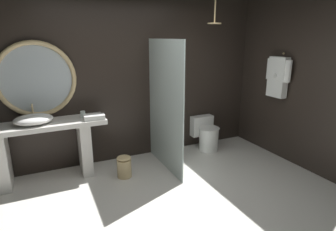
{
  "coord_description": "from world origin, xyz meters",
  "views": [
    {
      "loc": [
        -1.26,
        -2.38,
        1.97
      ],
      "look_at": [
        0.22,
        0.8,
        0.97
      ],
      "focal_mm": 29.64,
      "sensor_mm": 36.0,
      "label": 1
    }
  ],
  "objects_px": {
    "round_wall_mirror": "(36,80)",
    "rain_shower_head": "(215,21)",
    "vessel_sink": "(33,119)",
    "folded_hand_towel": "(94,117)",
    "hanging_bathrobe": "(278,76)",
    "tumbler_cup": "(83,114)",
    "waste_bin": "(124,166)",
    "toilet": "(206,134)"
  },
  "relations": [
    {
      "from": "round_wall_mirror",
      "to": "rain_shower_head",
      "type": "bearing_deg",
      "value": -10.09
    },
    {
      "from": "vessel_sink",
      "to": "rain_shower_head",
      "type": "relative_size",
      "value": 1.42
    },
    {
      "from": "rain_shower_head",
      "to": "folded_hand_towel",
      "type": "bearing_deg",
      "value": 177.39
    },
    {
      "from": "hanging_bathrobe",
      "to": "folded_hand_towel",
      "type": "xyz_separation_m",
      "value": [
        -2.83,
        0.55,
        -0.49
      ]
    },
    {
      "from": "tumbler_cup",
      "to": "round_wall_mirror",
      "type": "height_order",
      "value": "round_wall_mirror"
    },
    {
      "from": "waste_bin",
      "to": "toilet",
      "type": "bearing_deg",
      "value": 13.28
    },
    {
      "from": "hanging_bathrobe",
      "to": "tumbler_cup",
      "type": "bearing_deg",
      "value": 166.47
    },
    {
      "from": "hanging_bathrobe",
      "to": "folded_hand_towel",
      "type": "height_order",
      "value": "hanging_bathrobe"
    },
    {
      "from": "round_wall_mirror",
      "to": "hanging_bathrobe",
      "type": "bearing_deg",
      "value": -14.68
    },
    {
      "from": "round_wall_mirror",
      "to": "tumbler_cup",
      "type": "bearing_deg",
      "value": -20.72
    },
    {
      "from": "rain_shower_head",
      "to": "waste_bin",
      "type": "bearing_deg",
      "value": -174.01
    },
    {
      "from": "tumbler_cup",
      "to": "round_wall_mirror",
      "type": "bearing_deg",
      "value": 159.28
    },
    {
      "from": "round_wall_mirror",
      "to": "hanging_bathrobe",
      "type": "relative_size",
      "value": 1.49
    },
    {
      "from": "round_wall_mirror",
      "to": "waste_bin",
      "type": "relative_size",
      "value": 3.25
    },
    {
      "from": "tumbler_cup",
      "to": "rain_shower_head",
      "type": "height_order",
      "value": "rain_shower_head"
    },
    {
      "from": "tumbler_cup",
      "to": "hanging_bathrobe",
      "type": "bearing_deg",
      "value": -13.53
    },
    {
      "from": "round_wall_mirror",
      "to": "waste_bin",
      "type": "xyz_separation_m",
      "value": [
        1.0,
        -0.62,
        -1.24
      ]
    },
    {
      "from": "hanging_bathrobe",
      "to": "folded_hand_towel",
      "type": "relative_size",
      "value": 2.51
    },
    {
      "from": "tumbler_cup",
      "to": "folded_hand_towel",
      "type": "distance_m",
      "value": 0.21
    },
    {
      "from": "vessel_sink",
      "to": "toilet",
      "type": "distance_m",
      "value": 2.82
    },
    {
      "from": "tumbler_cup",
      "to": "waste_bin",
      "type": "relative_size",
      "value": 0.3
    },
    {
      "from": "hanging_bathrobe",
      "to": "waste_bin",
      "type": "bearing_deg",
      "value": 173.19
    },
    {
      "from": "folded_hand_towel",
      "to": "round_wall_mirror",
      "type": "bearing_deg",
      "value": 151.32
    },
    {
      "from": "tumbler_cup",
      "to": "hanging_bathrobe",
      "type": "relative_size",
      "value": 0.14
    },
    {
      "from": "hanging_bathrobe",
      "to": "folded_hand_towel",
      "type": "distance_m",
      "value": 2.92
    },
    {
      "from": "round_wall_mirror",
      "to": "folded_hand_towel",
      "type": "distance_m",
      "value": 0.93
    },
    {
      "from": "round_wall_mirror",
      "to": "toilet",
      "type": "bearing_deg",
      "value": -4.99
    },
    {
      "from": "tumbler_cup",
      "to": "folded_hand_towel",
      "type": "xyz_separation_m",
      "value": [
        0.13,
        -0.16,
        -0.02
      ]
    },
    {
      "from": "hanging_bathrobe",
      "to": "waste_bin",
      "type": "xyz_separation_m",
      "value": [
        -2.5,
        0.3,
        -1.2
      ]
    },
    {
      "from": "round_wall_mirror",
      "to": "folded_hand_towel",
      "type": "xyz_separation_m",
      "value": [
        0.68,
        -0.37,
        -0.52
      ]
    },
    {
      "from": "hanging_bathrobe",
      "to": "toilet",
      "type": "height_order",
      "value": "hanging_bathrobe"
    },
    {
      "from": "round_wall_mirror",
      "to": "folded_hand_towel",
      "type": "relative_size",
      "value": 3.73
    },
    {
      "from": "tumbler_cup",
      "to": "rain_shower_head",
      "type": "distance_m",
      "value": 2.41
    },
    {
      "from": "tumbler_cup",
      "to": "toilet",
      "type": "height_order",
      "value": "tumbler_cup"
    },
    {
      "from": "hanging_bathrobe",
      "to": "rain_shower_head",
      "type": "bearing_deg",
      "value": 153.87
    },
    {
      "from": "round_wall_mirror",
      "to": "toilet",
      "type": "height_order",
      "value": "round_wall_mirror"
    },
    {
      "from": "waste_bin",
      "to": "rain_shower_head",
      "type": "bearing_deg",
      "value": 5.99
    },
    {
      "from": "round_wall_mirror",
      "to": "rain_shower_head",
      "type": "height_order",
      "value": "rain_shower_head"
    },
    {
      "from": "vessel_sink",
      "to": "folded_hand_towel",
      "type": "distance_m",
      "value": 0.79
    },
    {
      "from": "vessel_sink",
      "to": "waste_bin",
      "type": "distance_m",
      "value": 1.38
    },
    {
      "from": "vessel_sink",
      "to": "hanging_bathrobe",
      "type": "height_order",
      "value": "hanging_bathrobe"
    },
    {
      "from": "toilet",
      "to": "waste_bin",
      "type": "height_order",
      "value": "toilet"
    }
  ]
}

